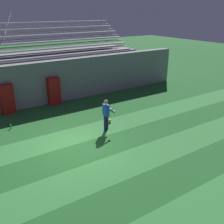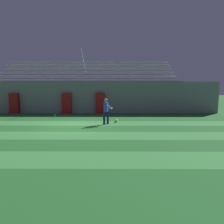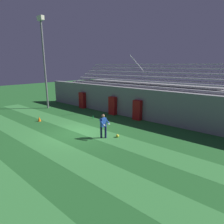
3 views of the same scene
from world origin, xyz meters
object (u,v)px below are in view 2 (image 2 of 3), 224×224
at_px(padding_pillar_gate_left, 67,103).
at_px(padding_pillar_far_left, 14,103).
at_px(padding_pillar_gate_right, 100,103).
at_px(soccer_ball, 116,121).
at_px(goalkeeper, 106,110).
at_px(water_bottle, 55,116).

distance_m(padding_pillar_gate_left, padding_pillar_far_left, 4.64).
height_order(padding_pillar_gate_left, padding_pillar_gate_right, same).
height_order(padding_pillar_far_left, soccer_ball, padding_pillar_far_left).
bearing_deg(padding_pillar_gate_left, padding_pillar_gate_right, 0.00).
relative_size(padding_pillar_gate_left, goalkeeper, 1.08).
distance_m(padding_pillar_gate_right, goalkeeper, 5.31).
bearing_deg(soccer_ball, goalkeeper, -132.57).
relative_size(padding_pillar_gate_right, padding_pillar_far_left, 1.00).
bearing_deg(padding_pillar_far_left, water_bottle, -28.90).
bearing_deg(padding_pillar_gate_left, padding_pillar_far_left, 180.00).
bearing_deg(padding_pillar_gate_right, water_bottle, -145.88).
relative_size(padding_pillar_far_left, soccer_ball, 8.20).
height_order(padding_pillar_gate_left, goalkeeper, padding_pillar_gate_left).
distance_m(goalkeeper, water_bottle, 5.14).
bearing_deg(padding_pillar_far_left, goalkeeper, -32.30).
distance_m(goalkeeper, soccer_ball, 1.28).
distance_m(padding_pillar_gate_left, goalkeeper, 6.41).
bearing_deg(padding_pillar_far_left, padding_pillar_gate_left, 0.00).
bearing_deg(padding_pillar_far_left, padding_pillar_gate_right, 0.00).
height_order(padding_pillar_gate_right, water_bottle, padding_pillar_gate_right).
bearing_deg(goalkeeper, padding_pillar_far_left, 147.70).
bearing_deg(goalkeeper, padding_pillar_gate_right, 97.80).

